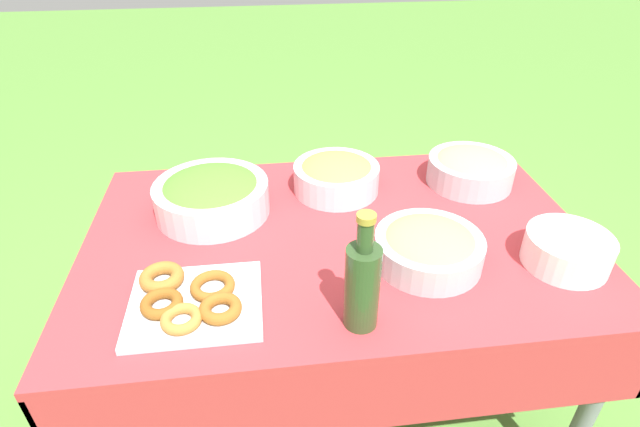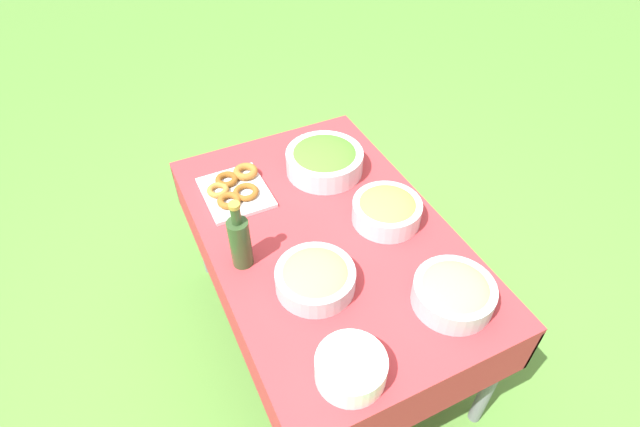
# 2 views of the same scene
# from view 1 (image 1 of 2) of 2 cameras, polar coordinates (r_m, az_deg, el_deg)

# --- Properties ---
(ground_plane) EXTENTS (14.00, 14.00, 0.00)m
(ground_plane) POSITION_cam_1_polar(r_m,az_deg,el_deg) (1.89, 1.50, -19.94)
(ground_plane) COLOR #568C38
(picnic_table) EXTENTS (1.38, 0.89, 0.70)m
(picnic_table) POSITION_cam_1_polar(r_m,az_deg,el_deg) (1.45, 1.85, -5.27)
(picnic_table) COLOR #B73338
(picnic_table) RESTS_ON ground_plane
(salad_bowl) EXTENTS (0.33, 0.33, 0.12)m
(salad_bowl) POSITION_cam_1_polar(r_m,az_deg,el_deg) (1.48, -12.28, 2.13)
(salad_bowl) COLOR silver
(salad_bowl) RESTS_ON picnic_table
(pasta_bowl) EXTENTS (0.27, 0.27, 0.11)m
(pasta_bowl) POSITION_cam_1_polar(r_m,az_deg,el_deg) (1.68, 16.83, 5.00)
(pasta_bowl) COLOR #B2B7BC
(pasta_bowl) RESTS_ON picnic_table
(donut_platter) EXTENTS (0.30, 0.27, 0.05)m
(donut_platter) POSITION_cam_1_polar(r_m,az_deg,el_deg) (1.19, -14.54, -9.51)
(donut_platter) COLOR silver
(donut_platter) RESTS_ON picnic_table
(plate_stack) EXTENTS (0.21, 0.21, 0.08)m
(plate_stack) POSITION_cam_1_polar(r_m,az_deg,el_deg) (1.41, 26.41, -3.76)
(plate_stack) COLOR white
(plate_stack) RESTS_ON picnic_table
(olive_oil_bottle) EXTENTS (0.08, 0.08, 0.29)m
(olive_oil_bottle) POSITION_cam_1_polar(r_m,az_deg,el_deg) (1.06, 4.90, -7.97)
(olive_oil_bottle) COLOR #2D4723
(olive_oil_bottle) RESTS_ON picnic_table
(bread_bowl) EXTENTS (0.28, 0.28, 0.10)m
(bread_bowl) POSITION_cam_1_polar(r_m,az_deg,el_deg) (1.29, 12.31, -3.73)
(bread_bowl) COLOR #B2B7BC
(bread_bowl) RESTS_ON picnic_table
(olive_bowl) EXTENTS (0.27, 0.27, 0.11)m
(olive_bowl) POSITION_cam_1_polar(r_m,az_deg,el_deg) (1.57, 1.88, 4.43)
(olive_bowl) COLOR silver
(olive_bowl) RESTS_ON picnic_table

